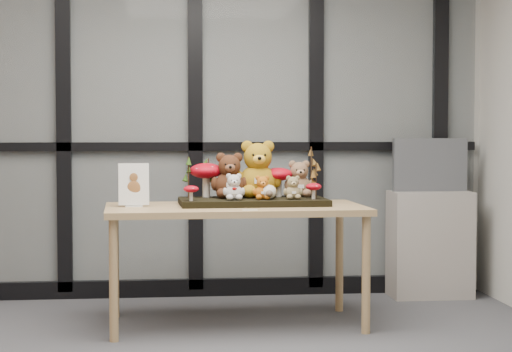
{
  "coord_description": "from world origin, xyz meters",
  "views": [
    {
      "loc": [
        0.17,
        -3.98,
        1.18
      ],
      "look_at": [
        0.76,
        1.44,
        0.9
      ],
      "focal_mm": 65.0,
      "sensor_mm": 36.0,
      "label": 1
    }
  ],
  "objects": [
    {
      "name": "bear_beige_small",
      "position": [
        0.99,
        1.46,
        0.83
      ],
      "size": [
        0.12,
        0.11,
        0.15
      ],
      "primitive_type": null,
      "rotation": [
        0.0,
        0.0,
        0.03
      ],
      "color": "#907D52",
      "rests_on": "diorama_tray"
    },
    {
      "name": "bear_pooh_yellow",
      "position": [
        0.8,
        1.65,
        0.95
      ],
      "size": [
        0.3,
        0.27,
        0.38
      ],
      "primitive_type": null,
      "rotation": [
        0.0,
        0.0,
        0.03
      ],
      "color": "#AC7D16",
      "rests_on": "diorama_tray"
    },
    {
      "name": "bear_brown_medium",
      "position": [
        0.62,
        1.61,
        0.91
      ],
      "size": [
        0.24,
        0.22,
        0.3
      ],
      "primitive_type": null,
      "rotation": [
        0.0,
        0.0,
        0.03
      ],
      "color": "#472514",
      "rests_on": "diorama_tray"
    },
    {
      "name": "glass_partition",
      "position": [
        -0.0,
        2.47,
        1.42
      ],
      "size": [
        4.9,
        0.06,
        2.78
      ],
      "color": "#2D383F",
      "rests_on": "floor"
    },
    {
      "name": "sign_holder",
      "position": [
        0.04,
        1.48,
        0.83
      ],
      "size": [
        0.18,
        0.06,
        0.26
      ],
      "rotation": [
        0.0,
        0.0,
        0.04
      ],
      "color": "silver",
      "rests_on": "display_table"
    },
    {
      "name": "sprig_green_centre",
      "position": [
        0.67,
        1.71,
        0.85
      ],
      "size": [
        0.05,
        0.05,
        0.19
      ],
      "primitive_type": null,
      "color": "#1B3C0D",
      "rests_on": "diorama_tray"
    },
    {
      "name": "mushroom_front_left",
      "position": [
        0.38,
        1.4,
        0.8
      ],
      "size": [
        0.09,
        0.09,
        0.1
      ],
      "primitive_type": null,
      "color": "#AA0514",
      "rests_on": "diorama_tray"
    },
    {
      "name": "diorama_tray",
      "position": [
        0.76,
        1.54,
        0.74
      ],
      "size": [
        0.89,
        0.47,
        0.04
      ],
      "primitive_type": "cube",
      "rotation": [
        0.0,
        0.0,
        0.03
      ],
      "color": "black",
      "rests_on": "display_table"
    },
    {
      "name": "display_table",
      "position": [
        0.64,
        1.48,
        0.65
      ],
      "size": [
        1.55,
        0.81,
        0.72
      ],
      "rotation": [
        0.0,
        0.0,
        0.03
      ],
      "color": "tan",
      "rests_on": "floor"
    },
    {
      "name": "cabinet",
      "position": [
        2.07,
        2.27,
        0.37
      ],
      "size": [
        0.55,
        0.32,
        0.74
      ],
      "primitive_type": "cube",
      "color": "gray",
      "rests_on": "floor"
    },
    {
      "name": "room_shell",
      "position": [
        0.0,
        0.0,
        1.68
      ],
      "size": [
        5.0,
        5.0,
        5.0
      ],
      "color": "#B8B6AE",
      "rests_on": "floor"
    },
    {
      "name": "sprig_green_far_left",
      "position": [
        0.37,
        1.65,
        0.88
      ],
      "size": [
        0.05,
        0.05,
        0.25
      ],
      "primitive_type": null,
      "color": "#1B3C0D",
      "rests_on": "diorama_tray"
    },
    {
      "name": "sprig_green_mid_left",
      "position": [
        0.5,
        1.7,
        0.87
      ],
      "size": [
        0.05,
        0.05,
        0.24
      ],
      "primitive_type": null,
      "color": "#1B3C0D",
      "rests_on": "diorama_tray"
    },
    {
      "name": "mushroom_back_right",
      "position": [
        0.93,
        1.67,
        0.85
      ],
      "size": [
        0.18,
        0.18,
        0.2
      ],
      "primitive_type": null,
      "color": "#AA0514",
      "rests_on": "diorama_tray"
    },
    {
      "name": "bear_white_bow",
      "position": [
        0.63,
        1.44,
        0.84
      ],
      "size": [
        0.14,
        0.12,
        0.17
      ],
      "primitive_type": null,
      "rotation": [
        0.0,
        0.0,
        0.03
      ],
      "color": "silver",
      "rests_on": "diorama_tray"
    },
    {
      "name": "monitor",
      "position": [
        2.07,
        2.29,
        0.92
      ],
      "size": [
        0.52,
        0.05,
        0.37
      ],
      "color": "#505358",
      "rests_on": "cabinet"
    },
    {
      "name": "sprig_dry_far_right",
      "position": [
        1.13,
        1.65,
        0.91
      ],
      "size": [
        0.05,
        0.05,
        0.31
      ],
      "primitive_type": null,
      "color": "brown",
      "rests_on": "diorama_tray"
    },
    {
      "name": "bear_small_yellow",
      "position": [
        0.8,
        1.46,
        0.83
      ],
      "size": [
        0.12,
        0.11,
        0.16
      ],
      "primitive_type": null,
      "rotation": [
        0.0,
        0.0,
        0.03
      ],
      "color": "#C56314",
      "rests_on": "diorama_tray"
    },
    {
      "name": "plush_cream_hedgehog",
      "position": [
        0.84,
        1.46,
        0.8
      ],
      "size": [
        0.08,
        0.07,
        0.1
      ],
      "primitive_type": null,
      "rotation": [
        0.0,
        0.0,
        0.03
      ],
      "color": "silver",
      "rests_on": "diorama_tray"
    },
    {
      "name": "bear_tan_back",
      "position": [
        1.05,
        1.65,
        0.88
      ],
      "size": [
        0.19,
        0.18,
        0.25
      ],
      "primitive_type": null,
      "rotation": [
        0.0,
        0.0,
        0.03
      ],
      "color": "brown",
      "rests_on": "diorama_tray"
    },
    {
      "name": "mushroom_front_right",
      "position": [
        1.11,
        1.46,
        0.81
      ],
      "size": [
        0.1,
        0.1,
        0.11
      ],
      "primitive_type": null,
      "color": "#AA0514",
      "rests_on": "diorama_tray"
    },
    {
      "name": "mushroom_back_left",
      "position": [
        0.48,
        1.68,
        0.87
      ],
      "size": [
        0.21,
        0.21,
        0.23
      ],
      "primitive_type": null,
      "color": "#AA0514",
      "rests_on": "diorama_tray"
    },
    {
      "name": "label_card",
      "position": [
        0.7,
        1.18,
        0.72
      ],
      "size": [
        0.09,
        0.03,
        0.0
      ],
      "primitive_type": "cube",
      "color": "white",
      "rests_on": "display_table"
    },
    {
      "name": "sprig_dry_mid_right",
      "position": [
        1.14,
        1.54,
        0.86
      ],
      "size": [
        0.05,
        0.05,
        0.21
      ],
      "primitive_type": null,
      "color": "brown",
      "rests_on": "diorama_tray"
    }
  ]
}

